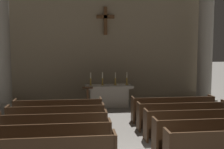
% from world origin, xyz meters
% --- Properties ---
extents(pew_left_row_2, '(3.11, 0.50, 0.95)m').
position_xyz_m(pew_left_row_2, '(-2.13, 0.98, 0.48)').
color(pew_left_row_2, '#422B19').
rests_on(pew_left_row_2, ground).
extents(pew_left_row_3, '(3.11, 0.50, 0.95)m').
position_xyz_m(pew_left_row_3, '(-2.13, 2.00, 0.48)').
color(pew_left_row_3, '#422B19').
rests_on(pew_left_row_3, ground).
extents(pew_left_row_4, '(3.11, 0.50, 0.95)m').
position_xyz_m(pew_left_row_4, '(-2.13, 3.02, 0.48)').
color(pew_left_row_4, '#422B19').
rests_on(pew_left_row_4, ground).
extents(pew_left_row_5, '(3.11, 0.50, 0.95)m').
position_xyz_m(pew_left_row_5, '(-2.13, 4.04, 0.48)').
color(pew_left_row_5, '#422B19').
rests_on(pew_left_row_5, ground).
extents(pew_right_row_2, '(3.11, 0.50, 0.95)m').
position_xyz_m(pew_right_row_2, '(2.13, 0.98, 0.48)').
color(pew_right_row_2, '#422B19').
rests_on(pew_right_row_2, ground).
extents(pew_right_row_3, '(3.11, 0.50, 0.95)m').
position_xyz_m(pew_right_row_3, '(2.13, 2.00, 0.48)').
color(pew_right_row_3, '#422B19').
rests_on(pew_right_row_3, ground).
extents(pew_right_row_4, '(3.11, 0.50, 0.95)m').
position_xyz_m(pew_right_row_4, '(2.13, 3.02, 0.48)').
color(pew_right_row_4, '#422B19').
rests_on(pew_right_row_4, ground).
extents(pew_right_row_5, '(3.11, 0.50, 0.95)m').
position_xyz_m(pew_right_row_5, '(2.13, 4.04, 0.48)').
color(pew_right_row_5, '#422B19').
rests_on(pew_right_row_5, ground).
extents(column_left_third, '(1.08, 1.08, 6.17)m').
position_xyz_m(column_left_third, '(-4.84, 7.29, 3.00)').
color(column_left_third, '#9E998E').
rests_on(column_left_third, ground).
extents(column_right_third, '(1.08, 1.08, 6.17)m').
position_xyz_m(column_right_third, '(4.84, 7.29, 3.00)').
color(column_right_third, '#9E998E').
rests_on(column_right_third, ground).
extents(altar, '(2.20, 0.90, 1.01)m').
position_xyz_m(altar, '(0.00, 6.88, 0.53)').
color(altar, '#BCB7AD').
rests_on(altar, ground).
extents(candlestick_outer_left, '(0.16, 0.16, 0.59)m').
position_xyz_m(candlestick_outer_left, '(-0.85, 6.88, 1.20)').
color(candlestick_outer_left, '#B79338').
rests_on(candlestick_outer_left, altar).
extents(candlestick_inner_left, '(0.16, 0.16, 0.59)m').
position_xyz_m(candlestick_inner_left, '(-0.30, 6.88, 1.20)').
color(candlestick_inner_left, '#B79338').
rests_on(candlestick_inner_left, altar).
extents(candlestick_inner_right, '(0.16, 0.16, 0.59)m').
position_xyz_m(candlestick_inner_right, '(0.30, 6.88, 1.20)').
color(candlestick_inner_right, '#B79338').
rests_on(candlestick_inner_right, altar).
extents(candlestick_outer_right, '(0.16, 0.16, 0.59)m').
position_xyz_m(candlestick_outer_right, '(0.85, 6.88, 1.20)').
color(candlestick_outer_right, '#B79338').
rests_on(candlestick_outer_right, altar).
extents(apse_with_cross, '(10.84, 0.42, 7.46)m').
position_xyz_m(apse_with_cross, '(0.00, 8.74, 3.73)').
color(apse_with_cross, gray).
rests_on(apse_with_cross, ground).
extents(lectern, '(0.44, 0.36, 1.15)m').
position_xyz_m(lectern, '(-1.03, 5.68, 0.55)').
color(lectern, '#422B19').
rests_on(lectern, ground).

